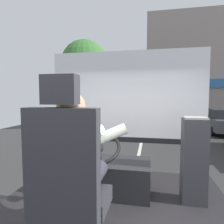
{
  "coord_description": "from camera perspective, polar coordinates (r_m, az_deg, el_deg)",
  "views": [
    {
      "loc": [
        0.4,
        -1.57,
        2.04
      ],
      "look_at": [
        -0.14,
        1.12,
        1.83
      ],
      "focal_mm": 31.49,
      "sensor_mm": 36.0,
      "label": 1
    }
  ],
  "objects": [
    {
      "name": "driver_seat",
      "position": [
        1.47,
        -12.4,
        -20.99
      ],
      "size": [
        0.48,
        0.48,
        1.34
      ],
      "color": "black",
      "rests_on": "bus_floor"
    },
    {
      "name": "fare_box",
      "position": [
        2.49,
        22.69,
        -12.75
      ],
      "size": [
        0.27,
        0.24,
        0.98
      ],
      "color": "#333338",
      "rests_on": "bus_floor"
    },
    {
      "name": "bus_driver",
      "position": [
        1.52,
        -10.55,
        -12.87
      ],
      "size": [
        0.74,
        0.59,
        0.76
      ],
      "color": "#282833",
      "rests_on": "driver_seat"
    },
    {
      "name": "parked_car_silver",
      "position": [
        24.1,
        20.55,
        1.06
      ],
      "size": [
        1.86,
        3.89,
        1.47
      ],
      "color": "silver",
      "rests_on": "ground"
    },
    {
      "name": "steering_console",
      "position": [
        2.62,
        -1.66,
        -17.78
      ],
      "size": [
        1.1,
        0.98,
        0.81
      ],
      "color": "black",
      "rests_on": "bus_floor"
    },
    {
      "name": "parked_car_white",
      "position": [
        17.86,
        23.76,
        -0.27
      ],
      "size": [
        2.0,
        4.04,
        1.37
      ],
      "color": "silver",
      "rests_on": "ground"
    },
    {
      "name": "parked_car_charcoal",
      "position": [
        12.98,
        29.19,
        -2.08
      ],
      "size": [
        1.8,
        4.26,
        1.37
      ],
      "color": "#474C51",
      "rests_on": "ground"
    },
    {
      "name": "windshield_panel",
      "position": [
        3.22,
        4.16,
        1.48
      ],
      "size": [
        2.5,
        0.08,
        1.48
      ],
      "color": "white"
    },
    {
      "name": "ground",
      "position": [
        10.58,
        8.93,
        -6.92
      ],
      "size": [
        18.0,
        44.0,
        0.06
      ],
      "color": "#333333"
    },
    {
      "name": "street_tree",
      "position": [
        12.52,
        -7.89,
        13.6
      ],
      "size": [
        2.87,
        2.87,
        5.51
      ],
      "color": "#4C3828",
      "rests_on": "ground"
    }
  ]
}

